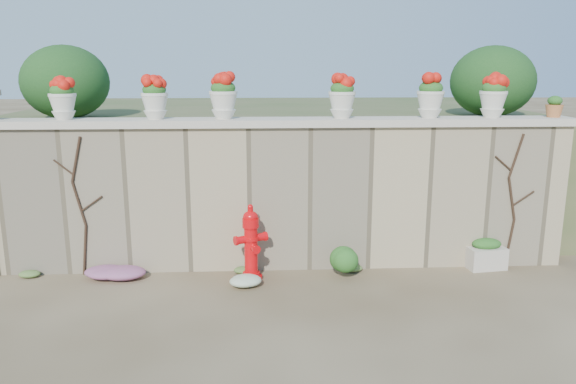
{
  "coord_description": "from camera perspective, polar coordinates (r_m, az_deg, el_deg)",
  "views": [
    {
      "loc": [
        -0.26,
        -5.8,
        2.84
      ],
      "look_at": [
        0.1,
        1.4,
        1.17
      ],
      "focal_mm": 35.0,
      "sensor_mm": 36.0,
      "label": 1
    }
  ],
  "objects": [
    {
      "name": "ground",
      "position": [
        6.47,
        -0.27,
        -13.03
      ],
      "size": [
        80.0,
        80.0,
        0.0
      ],
      "primitive_type": "plane",
      "color": "#4B3A25",
      "rests_on": "ground"
    },
    {
      "name": "stone_wall",
      "position": [
        7.83,
        -0.87,
        -0.57
      ],
      "size": [
        8.0,
        0.4,
        2.0
      ],
      "primitive_type": "cube",
      "color": "tan",
      "rests_on": "ground"
    },
    {
      "name": "wall_cap",
      "position": [
        7.65,
        -0.9,
        7.1
      ],
      "size": [
        8.1,
        0.52,
        0.1
      ],
      "primitive_type": "cube",
      "color": "beige",
      "rests_on": "stone_wall"
    },
    {
      "name": "raised_fill",
      "position": [
        10.96,
        -1.46,
        3.37
      ],
      "size": [
        9.0,
        6.0,
        2.0
      ],
      "primitive_type": "cube",
      "color": "#384C23",
      "rests_on": "ground"
    },
    {
      "name": "back_shrub_left",
      "position": [
        9.28,
        -21.69,
        10.34
      ],
      "size": [
        1.3,
        1.3,
        1.1
      ],
      "primitive_type": "ellipsoid",
      "color": "#143814",
      "rests_on": "raised_fill"
    },
    {
      "name": "back_shrub_right",
      "position": [
        9.54,
        20.06,
        10.52
      ],
      "size": [
        1.3,
        1.3,
        1.1
      ],
      "primitive_type": "ellipsoid",
      "color": "#143814",
      "rests_on": "raised_fill"
    },
    {
      "name": "vine_left",
      "position": [
        7.98,
        -20.37,
        -1.19
      ],
      "size": [
        0.6,
        0.04,
        1.91
      ],
      "color": "black",
      "rests_on": "ground"
    },
    {
      "name": "vine_right",
      "position": [
        8.37,
        21.85,
        -0.68
      ],
      "size": [
        0.6,
        0.04,
        1.91
      ],
      "color": "black",
      "rests_on": "ground"
    },
    {
      "name": "fire_hydrant",
      "position": [
        7.46,
        -3.78,
        -5.13
      ],
      "size": [
        0.44,
        0.32,
        1.03
      ],
      "rotation": [
        0.0,
        0.0,
        0.44
      ],
      "color": "red",
      "rests_on": "ground"
    },
    {
      "name": "planter_box",
      "position": [
        8.42,
        19.46,
        -5.99
      ],
      "size": [
        0.56,
        0.38,
        0.44
      ],
      "rotation": [
        0.0,
        0.0,
        0.14
      ],
      "color": "beige",
      "rests_on": "ground"
    },
    {
      "name": "green_shrub",
      "position": [
        7.57,
        5.92,
        -6.64
      ],
      "size": [
        0.63,
        0.57,
        0.6
      ],
      "primitive_type": "ellipsoid",
      "color": "#1E5119",
      "rests_on": "ground"
    },
    {
      "name": "magenta_clump",
      "position": [
        7.93,
        -17.23,
        -7.75
      ],
      "size": [
        0.79,
        0.53,
        0.21
      ],
      "primitive_type": "ellipsoid",
      "color": "#C627AE",
      "rests_on": "ground"
    },
    {
      "name": "white_flowers",
      "position": [
        7.37,
        -4.88,
        -8.85
      ],
      "size": [
        0.54,
        0.44,
        0.2
      ],
      "primitive_type": "ellipsoid",
      "color": "white",
      "rests_on": "ground"
    },
    {
      "name": "urn_pot_0",
      "position": [
        8.04,
        -21.93,
        8.78
      ],
      "size": [
        0.35,
        0.35,
        0.55
      ],
      "color": "beige",
      "rests_on": "wall_cap"
    },
    {
      "name": "urn_pot_1",
      "position": [
        7.74,
        -13.39,
        9.26
      ],
      "size": [
        0.36,
        0.36,
        0.56
      ],
      "color": "beige",
      "rests_on": "wall_cap"
    },
    {
      "name": "urn_pot_2",
      "position": [
        7.63,
        -6.59,
        9.59
      ],
      "size": [
        0.38,
        0.38,
        0.59
      ],
      "color": "beige",
      "rests_on": "wall_cap"
    },
    {
      "name": "urn_pot_3",
      "position": [
        7.7,
        5.51,
        9.59
      ],
      "size": [
        0.37,
        0.37,
        0.58
      ],
      "color": "beige",
      "rests_on": "wall_cap"
    },
    {
      "name": "urn_pot_4",
      "position": [
        7.96,
        14.27,
        9.38
      ],
      "size": [
        0.37,
        0.37,
        0.58
      ],
      "color": "beige",
      "rests_on": "wall_cap"
    },
    {
      "name": "urn_pot_5",
      "position": [
        8.26,
        20.12,
        9.1
      ],
      "size": [
        0.37,
        0.37,
        0.58
      ],
      "color": "beige",
      "rests_on": "wall_cap"
    },
    {
      "name": "terracotta_pot",
      "position": [
        8.64,
        25.43,
        7.75
      ],
      "size": [
        0.24,
        0.24,
        0.28
      ],
      "color": "#AE6535",
      "rests_on": "wall_cap"
    }
  ]
}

